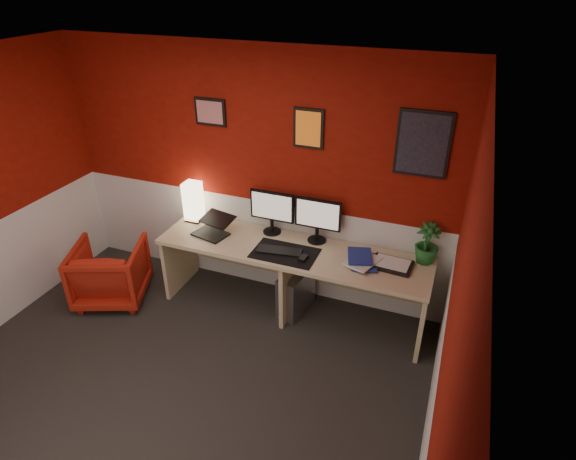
# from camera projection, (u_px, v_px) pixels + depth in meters

# --- Properties ---
(ground) EXTENTS (4.00, 3.50, 0.01)m
(ground) POSITION_uv_depth(u_px,v_px,m) (166.00, 398.00, 3.86)
(ground) COLOR black
(ground) RESTS_ON ground
(ceiling) EXTENTS (4.00, 3.50, 0.01)m
(ceiling) POSITION_uv_depth(u_px,v_px,m) (109.00, 83.00, 2.63)
(ceiling) COLOR white
(ceiling) RESTS_ON ground
(wall_back) EXTENTS (4.00, 0.01, 2.50)m
(wall_back) POSITION_uv_depth(u_px,v_px,m) (251.00, 176.00, 4.67)
(wall_back) COLOR maroon
(wall_back) RESTS_ON ground
(wall_right) EXTENTS (0.01, 3.50, 2.50)m
(wall_right) POSITION_uv_depth(u_px,v_px,m) (447.00, 343.00, 2.63)
(wall_right) COLOR maroon
(wall_right) RESTS_ON ground
(wainscot_back) EXTENTS (4.00, 0.01, 1.00)m
(wainscot_back) POSITION_uv_depth(u_px,v_px,m) (253.00, 242.00, 5.04)
(wainscot_back) COLOR silver
(wainscot_back) RESTS_ON ground
(wainscot_right) EXTENTS (0.01, 3.50, 1.00)m
(wainscot_right) POSITION_uv_depth(u_px,v_px,m) (426.00, 433.00, 3.00)
(wainscot_right) COLOR silver
(wainscot_right) RESTS_ON ground
(desk) EXTENTS (2.60, 0.65, 0.73)m
(desk) POSITION_uv_depth(u_px,v_px,m) (292.00, 281.00, 4.65)
(desk) COLOR tan
(desk) RESTS_ON ground
(shoji_lamp) EXTENTS (0.16, 0.16, 0.40)m
(shoji_lamp) POSITION_uv_depth(u_px,v_px,m) (193.00, 203.00, 4.88)
(shoji_lamp) COLOR #FFE5B2
(shoji_lamp) RESTS_ON desk
(laptop) EXTENTS (0.37, 0.30, 0.22)m
(laptop) POSITION_uv_depth(u_px,v_px,m) (210.00, 225.00, 4.65)
(laptop) COLOR black
(laptop) RESTS_ON desk
(monitor_left) EXTENTS (0.45, 0.06, 0.58)m
(monitor_left) POSITION_uv_depth(u_px,v_px,m) (272.00, 206.00, 4.61)
(monitor_left) COLOR black
(monitor_left) RESTS_ON desk
(monitor_right) EXTENTS (0.45, 0.06, 0.58)m
(monitor_right) POSITION_uv_depth(u_px,v_px,m) (318.00, 214.00, 4.46)
(monitor_right) COLOR black
(monitor_right) RESTS_ON desk
(desk_mat) EXTENTS (0.60, 0.38, 0.01)m
(desk_mat) POSITION_uv_depth(u_px,v_px,m) (285.00, 253.00, 4.41)
(desk_mat) COLOR black
(desk_mat) RESTS_ON desk
(keyboard) EXTENTS (0.44, 0.20, 0.02)m
(keyboard) POSITION_uv_depth(u_px,v_px,m) (279.00, 251.00, 4.42)
(keyboard) COLOR black
(keyboard) RESTS_ON desk_mat
(mouse) EXTENTS (0.07, 0.10, 0.03)m
(mouse) POSITION_uv_depth(u_px,v_px,m) (303.00, 258.00, 4.30)
(mouse) COLOR black
(mouse) RESTS_ON desk_mat
(book_bottom) EXTENTS (0.28, 0.34, 0.03)m
(book_bottom) POSITION_uv_depth(u_px,v_px,m) (352.00, 261.00, 4.27)
(book_bottom) COLOR navy
(book_bottom) RESTS_ON desk
(book_middle) EXTENTS (0.32, 0.37, 0.02)m
(book_middle) POSITION_uv_depth(u_px,v_px,m) (352.00, 257.00, 4.28)
(book_middle) COLOR silver
(book_middle) RESTS_ON book_bottom
(book_top) EXTENTS (0.28, 0.33, 0.03)m
(book_top) POSITION_uv_depth(u_px,v_px,m) (348.00, 256.00, 4.25)
(book_top) COLOR navy
(book_top) RESTS_ON book_middle
(zen_tray) EXTENTS (0.37, 0.27, 0.03)m
(zen_tray) POSITION_uv_depth(u_px,v_px,m) (392.00, 265.00, 4.22)
(zen_tray) COLOR black
(zen_tray) RESTS_ON desk
(potted_plant) EXTENTS (0.22, 0.22, 0.38)m
(potted_plant) POSITION_uv_depth(u_px,v_px,m) (427.00, 243.00, 4.20)
(potted_plant) COLOR #19591E
(potted_plant) RESTS_ON desk
(pc_tower) EXTENTS (0.27, 0.48, 0.45)m
(pc_tower) POSITION_uv_depth(u_px,v_px,m) (296.00, 292.00, 4.73)
(pc_tower) COLOR #99999E
(pc_tower) RESTS_ON ground
(armchair) EXTENTS (0.88, 0.89, 0.63)m
(armchair) POSITION_uv_depth(u_px,v_px,m) (110.00, 272.00, 4.87)
(armchair) COLOR #AC2516
(armchair) RESTS_ON ground
(art_left) EXTENTS (0.32, 0.02, 0.26)m
(art_left) POSITION_uv_depth(u_px,v_px,m) (210.00, 112.00, 4.49)
(art_left) COLOR red
(art_left) RESTS_ON wall_back
(art_center) EXTENTS (0.28, 0.02, 0.36)m
(art_center) POSITION_uv_depth(u_px,v_px,m) (309.00, 128.00, 4.20)
(art_center) COLOR orange
(art_center) RESTS_ON wall_back
(art_right) EXTENTS (0.44, 0.02, 0.56)m
(art_right) POSITION_uv_depth(u_px,v_px,m) (423.00, 144.00, 3.90)
(art_right) COLOR black
(art_right) RESTS_ON wall_back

